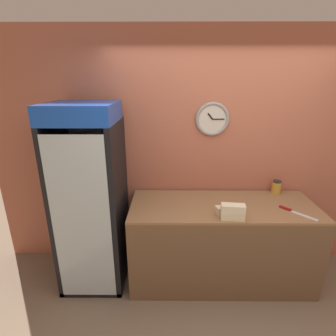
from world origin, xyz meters
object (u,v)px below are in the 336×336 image
object	(u,v)px
sandwich_flat_left	(226,209)
condiment_jar	(276,187)
sandwich_stack_bottom	(232,216)
chefs_knife	(292,211)
beverage_cooler	(92,189)
sandwich_stack_middle	(233,208)

from	to	relation	value
sandwich_flat_left	condiment_jar	xyz separation A→B (m)	(0.67, 0.47, 0.04)
sandwich_stack_bottom	chefs_knife	bearing A→B (deg)	13.55
beverage_cooler	sandwich_stack_bottom	bearing A→B (deg)	-14.25
beverage_cooler	chefs_knife	world-z (taller)	beverage_cooler
beverage_cooler	condiment_jar	world-z (taller)	beverage_cooler
beverage_cooler	sandwich_flat_left	size ratio (longest dim) A/B	8.87
condiment_jar	sandwich_stack_bottom	bearing A→B (deg)	-136.76
beverage_cooler	condiment_jar	distance (m)	2.06
chefs_knife	sandwich_flat_left	bearing A→B (deg)	-177.62
sandwich_flat_left	chefs_knife	bearing A→B (deg)	2.38
sandwich_stack_bottom	sandwich_stack_middle	world-z (taller)	sandwich_stack_middle
chefs_knife	beverage_cooler	bearing A→B (deg)	174.23
sandwich_stack_middle	chefs_knife	size ratio (longest dim) A/B	0.77
beverage_cooler	sandwich_stack_bottom	world-z (taller)	beverage_cooler
sandwich_stack_bottom	sandwich_stack_middle	xyz separation A→B (m)	(0.00, 0.00, 0.08)
sandwich_stack_middle	sandwich_flat_left	size ratio (longest dim) A/B	1.04
beverage_cooler	chefs_knife	distance (m)	2.06
chefs_knife	sandwich_stack_middle	bearing A→B (deg)	-166.45
beverage_cooler	sandwich_stack_middle	bearing A→B (deg)	-14.25
sandwich_stack_middle	condiment_jar	bearing A→B (deg)	43.24
condiment_jar	sandwich_flat_left	bearing A→B (deg)	-144.94
beverage_cooler	chefs_knife	xyz separation A→B (m)	(2.05, -0.21, -0.14)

